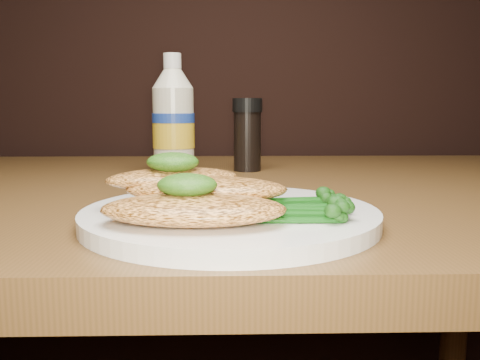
{
  "coord_description": "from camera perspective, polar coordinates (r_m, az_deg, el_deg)",
  "views": [
    {
      "loc": [
        0.03,
        0.34,
        0.86
      ],
      "look_at": [
        0.04,
        0.81,
        0.79
      ],
      "focal_mm": 37.55,
      "sensor_mm": 36.0,
      "label": 1
    }
  ],
  "objects": [
    {
      "name": "chicken_back",
      "position": [
        0.48,
        -7.58,
        0.19
      ],
      "size": [
        0.14,
        0.1,
        0.02
      ],
      "primitive_type": "ellipsoid",
      "rotation": [
        0.0,
        0.0,
        0.29
      ],
      "color": "#FAA34F",
      "rests_on": "plate"
    },
    {
      "name": "chicken_mid",
      "position": [
        0.45,
        -3.86,
        -1.06
      ],
      "size": [
        0.15,
        0.08,
        0.02
      ],
      "primitive_type": "ellipsoid",
      "rotation": [
        0.0,
        0.0,
        -0.07
      ],
      "color": "#FAA34F",
      "rests_on": "plate"
    },
    {
      "name": "mayo_bottle",
      "position": [
        0.83,
        -7.59,
        7.42
      ],
      "size": [
        0.09,
        0.09,
        0.19
      ],
      "primitive_type": null,
      "rotation": [
        0.0,
        0.0,
        -0.36
      ],
      "color": "beige",
      "rests_on": "dining_table"
    },
    {
      "name": "plate",
      "position": [
        0.47,
        -1.13,
        -4.11
      ],
      "size": [
        0.28,
        0.28,
        0.01
      ],
      "primitive_type": "cylinder",
      "color": "white",
      "rests_on": "dining_table"
    },
    {
      "name": "broccolini_bundle",
      "position": [
        0.44,
        5.09,
        -2.61
      ],
      "size": [
        0.16,
        0.14,
        0.02
      ],
      "primitive_type": null,
      "rotation": [
        0.0,
        0.0,
        -0.36
      ],
      "color": "#114910",
      "rests_on": "plate"
    },
    {
      "name": "pesto_front",
      "position": [
        0.41,
        -6.03,
        -0.56
      ],
      "size": [
        0.06,
        0.06,
        0.02
      ],
      "primitive_type": "ellipsoid",
      "rotation": [
        0.0,
        0.0,
        -0.29
      ],
      "color": "#0F3608",
      "rests_on": "chicken_front"
    },
    {
      "name": "chicken_front",
      "position": [
        0.41,
        -5.3,
        -3.34
      ],
      "size": [
        0.15,
        0.09,
        0.02
      ],
      "primitive_type": "ellipsoid",
      "rotation": [
        0.0,
        0.0,
        -0.04
      ],
      "color": "#FAA34F",
      "rests_on": "plate"
    },
    {
      "name": "pepper_grinder",
      "position": [
        0.85,
        0.84,
        5.15
      ],
      "size": [
        0.07,
        0.07,
        0.12
      ],
      "primitive_type": null,
      "rotation": [
        0.0,
        0.0,
        0.43
      ],
      "color": "black",
      "rests_on": "dining_table"
    },
    {
      "name": "pesto_back",
      "position": [
        0.48,
        -7.65,
        2.03
      ],
      "size": [
        0.06,
        0.06,
        0.02
      ],
      "primitive_type": "ellipsoid",
      "rotation": [
        0.0,
        0.0,
        -0.32
      ],
      "color": "#0F3608",
      "rests_on": "chicken_back"
    }
  ]
}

